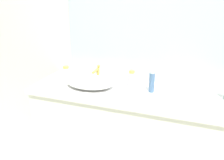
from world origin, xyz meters
TOP-DOWN VIEW (x-y plane):
  - bathroom_wall_rear at (0.00, 0.73)m, footprint 6.00×0.06m
  - vanity_counter at (-0.07, 0.40)m, footprint 1.75×0.57m
  - wall_mirror_panel at (-0.07, 0.69)m, footprint 1.46×0.01m
  - sink_basin at (-0.46, 0.37)m, footprint 0.42×0.30m
  - faucet at (-0.46, 0.53)m, footprint 0.03×0.14m
  - lotion_bottle at (-0.12, 0.48)m, footprint 0.07×0.07m
  - perfume_bottle at (-0.77, 0.51)m, footprint 0.07×0.07m
  - spray_can at (0.05, 0.44)m, footprint 0.04×0.04m

SIDE VIEW (x-z plane):
  - vanity_counter at x=-0.07m, z-range 0.00..0.91m
  - sink_basin at x=-0.46m, z-range 0.91..1.00m
  - perfume_bottle at x=-0.77m, z-range 0.91..1.02m
  - lotion_bottle at x=-0.12m, z-range 0.91..1.06m
  - faucet at x=-0.46m, z-range 0.92..1.07m
  - spray_can at x=0.05m, z-range 0.91..1.09m
  - bathroom_wall_rear at x=0.00m, z-range 0.00..2.60m
  - wall_mirror_panel at x=-0.07m, z-range 0.91..2.03m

